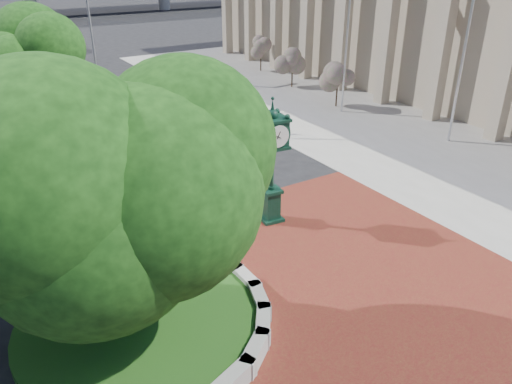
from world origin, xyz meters
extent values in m
plane|color=black|center=(0.00, 0.00, 0.00)|extent=(200.00, 200.00, 0.00)
cube|color=maroon|center=(0.00, -1.00, 0.02)|extent=(12.00, 12.00, 0.04)
cube|color=#9E9B93|center=(16.00, 10.00, 0.02)|extent=(20.00, 50.00, 0.04)
cube|color=#9E9B93|center=(-3.91, -3.01, 0.27)|extent=(1.29, 0.76, 0.54)
cube|color=#9E9B93|center=(-3.05, -2.54, 0.27)|extent=(1.20, 1.04, 0.54)
cube|color=#9E9B93|center=(-2.38, -1.84, 0.27)|extent=(1.00, 1.22, 0.54)
cube|color=#9E9B93|center=(-1.95, -0.96, 0.27)|extent=(0.71, 1.30, 0.54)
cube|color=#9E9B93|center=(-1.80, 0.00, 0.27)|extent=(0.35, 1.25, 0.54)
cube|color=#9E9B93|center=(-1.95, 0.96, 0.27)|extent=(0.71, 1.30, 0.54)
cube|color=#9E9B93|center=(-2.38, 1.84, 0.27)|extent=(1.00, 1.22, 0.54)
cube|color=#9E9B93|center=(-3.05, 2.54, 0.27)|extent=(1.20, 1.04, 0.54)
cube|color=#9E9B93|center=(-3.91, 3.01, 0.27)|extent=(1.29, 0.76, 0.54)
cylinder|color=#1E4F16|center=(-5.00, 0.00, 0.20)|extent=(6.10, 6.10, 0.40)
cube|color=tan|center=(24.00, 12.00, 4.00)|extent=(15.00, 42.00, 8.00)
cube|color=black|center=(16.80, 12.00, 4.00)|extent=(0.30, 40.00, 5.50)
cylinder|color=#38281C|center=(-5.00, 0.00, 1.08)|extent=(0.36, 0.36, 2.17)
sphere|color=#12340E|center=(-5.00, 0.00, 3.73)|extent=(5.20, 5.20, 5.20)
cylinder|color=#38281C|center=(-4.00, 18.00, 0.96)|extent=(0.36, 0.36, 1.92)
sphere|color=#12340E|center=(-4.00, 18.00, 3.25)|extent=(4.40, 4.40, 4.40)
cube|color=black|center=(1.08, 3.00, 0.08)|extent=(0.84, 0.84, 0.15)
cube|color=black|center=(1.08, 3.00, 0.66)|extent=(0.58, 0.58, 1.04)
cube|color=black|center=(1.08, 3.00, 1.21)|extent=(0.74, 0.74, 0.11)
cylinder|color=black|center=(1.08, 3.00, 2.08)|extent=(0.16, 0.16, 1.61)
cube|color=black|center=(1.08, 3.00, 3.36)|extent=(0.95, 0.95, 0.85)
cylinder|color=white|center=(1.02, 2.56, 3.36)|extent=(0.76, 0.15, 0.76)
cylinder|color=white|center=(1.13, 3.44, 3.36)|extent=(0.76, 0.15, 0.76)
cylinder|color=white|center=(0.63, 3.05, 3.36)|extent=(0.15, 0.76, 0.76)
cylinder|color=white|center=(1.52, 2.95, 3.36)|extent=(0.15, 0.76, 0.76)
sphere|color=black|center=(1.08, 3.00, 3.95)|extent=(0.42, 0.42, 0.42)
cone|color=black|center=(1.08, 3.00, 4.26)|extent=(0.17, 0.17, 0.47)
imported|color=#5D0D1E|center=(3.22, 41.27, 0.71)|extent=(1.75, 4.19, 1.42)
cylinder|color=silver|center=(13.31, 5.03, 5.52)|extent=(0.13, 0.13, 11.04)
cylinder|color=silver|center=(12.09, 11.87, 4.98)|extent=(0.12, 0.12, 9.95)
cylinder|color=slate|center=(2.18, 28.60, 4.90)|extent=(0.17, 0.17, 9.79)
cylinder|color=#38281C|center=(12.52, 12.89, 0.60)|extent=(0.10, 0.10, 1.20)
sphere|color=#A55280|center=(12.52, 12.89, 1.60)|extent=(1.20, 1.20, 1.20)
cylinder|color=#38281C|center=(13.02, 18.28, 0.60)|extent=(0.10, 0.10, 1.20)
sphere|color=#A55280|center=(13.02, 18.28, 1.60)|extent=(1.20, 1.20, 1.20)
cylinder|color=#38281C|center=(13.95, 23.84, 0.60)|extent=(0.10, 0.10, 1.20)
sphere|color=#A55280|center=(13.95, 23.84, 1.60)|extent=(1.20, 1.20, 1.20)
camera|label=1|loc=(-7.78, -10.10, 8.88)|focal=35.00mm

